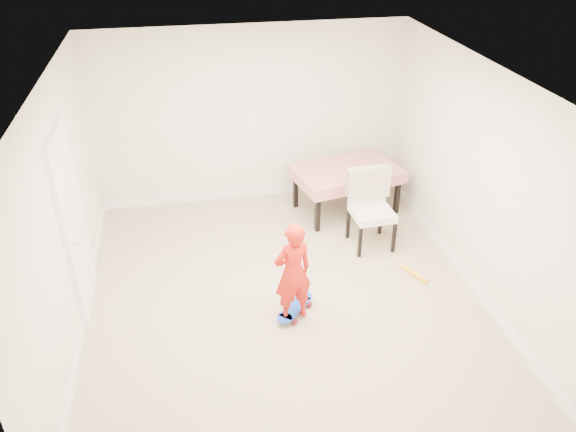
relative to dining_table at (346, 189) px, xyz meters
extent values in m
plane|color=tan|center=(-1.28, -1.81, -0.34)|extent=(5.00, 5.00, 0.00)
cube|color=white|center=(-1.28, -1.81, 2.24)|extent=(4.50, 5.00, 0.04)
cube|color=silver|center=(-1.28, 0.67, 0.96)|extent=(4.50, 0.04, 2.60)
cube|color=silver|center=(-1.28, -4.29, 0.96)|extent=(4.50, 0.04, 2.60)
cube|color=silver|center=(-3.51, -1.81, 0.96)|extent=(0.04, 5.00, 2.60)
cube|color=silver|center=(0.95, -1.81, 0.96)|extent=(0.04, 5.00, 2.60)
cube|color=white|center=(-3.50, -1.51, 0.68)|extent=(0.11, 0.94, 2.11)
cube|color=white|center=(-1.28, 0.68, -0.28)|extent=(4.50, 0.02, 0.12)
cube|color=white|center=(-3.52, -1.81, -0.28)|extent=(0.02, 5.00, 0.12)
cube|color=white|center=(0.96, -1.81, -0.28)|extent=(0.02, 5.00, 0.12)
imported|color=red|center=(-1.25, -2.25, 0.25)|extent=(0.49, 0.39, 1.19)
cylinder|color=yellow|center=(0.38, -1.76, -0.31)|extent=(0.23, 0.39, 0.06)
camera|label=1|loc=(-2.22, -6.96, 3.83)|focal=35.00mm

